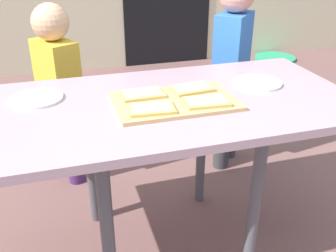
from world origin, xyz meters
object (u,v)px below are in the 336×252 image
Objects in this scene: plate_white_right at (258,83)px; child_right at (232,62)px; pizza_slice_far_left at (143,94)px; child_left at (59,84)px; cutting_board at (175,101)px; garden_hose_coil at (275,58)px; pizza_slice_near_left at (151,108)px; pizza_slice_near_right at (207,101)px; dining_table at (163,118)px; pizza_slice_far_right at (192,88)px; plate_white_left at (37,98)px.

child_right reaches higher than plate_white_right.
child_left is at bearing 114.55° from pizza_slice_far_left.
child_right is (0.91, -0.10, 0.07)m from child_left.
cutting_board is 0.99× the size of garden_hose_coil.
child_left reaches higher than pizza_slice_near_left.
pizza_slice_near_right is 1.03× the size of pizza_slice_far_left.
dining_table is 9.16× the size of pizza_slice_far_left.
pizza_slice_far_right is 0.19m from pizza_slice_far_left.
cutting_board reaches higher than garden_hose_coil.
pizza_slice_far_right is (-0.01, 0.13, 0.00)m from pizza_slice_near_right.
child_right reaches higher than pizza_slice_near_right.
child_right is at bearing 52.03° from pizza_slice_far_right.
pizza_slice_near_right is 0.33m from plate_white_right.
pizza_slice_near_left reaches higher than garden_hose_coil.
plate_white_right and plate_white_left have the same top height.
plate_white_left is (-0.57, 0.10, -0.02)m from pizza_slice_far_right.
plate_white_right is at bearing -123.61° from garden_hose_coil.
dining_table is 1.50× the size of child_left.
plate_white_left reaches higher than dining_table.
pizza_slice_far_right is 0.82m from child_left.
pizza_slice_far_left is at bearing 89.20° from pizza_slice_near_left.
cutting_board is 0.51m from plate_white_left.
child_right is at bearing 46.73° from dining_table.
dining_table is 7.51× the size of plate_white_left.
child_right is at bearing -6.15° from child_left.
plate_white_left is 3.34m from garden_hose_coil.
child_right is at bearing -128.14° from garden_hose_coil.
pizza_slice_far_left is 0.36× the size of garden_hose_coil.
cutting_board is 0.12m from pizza_slice_near_right.
pizza_slice_near_right and pizza_slice_far_right have the same top height.
cutting_board is at bearing -129.89° from child_right.
plate_white_left is (-0.38, 0.11, -0.02)m from pizza_slice_far_left.
garden_hose_coil is (1.95, 2.37, -0.61)m from dining_table.
pizza_slice_near_left is at bearing -179.16° from pizza_slice_near_right.
pizza_slice_near_right is at bearing -151.49° from plate_white_right.
dining_table is 3.13m from garden_hose_coil.
child_left is at bearing -143.88° from garden_hose_coil.
pizza_slice_near_right is 0.13m from pizza_slice_far_right.
plate_white_left is at bearing 159.91° from cutting_board.
pizza_slice_far_right is 0.15× the size of child_right.
child_left is (-0.29, 0.78, -0.16)m from pizza_slice_near_left.
child_left reaches higher than pizza_slice_near_right.
pizza_slice_far_right is (0.09, 0.07, 0.01)m from cutting_board.
plate_white_left is 0.18× the size of child_right.
child_left reaches higher than cutting_board.
pizza_slice_near_left is 3.26m from garden_hose_coil.
pizza_slice_far_right reaches higher than plate_white_right.
garden_hose_coil is (2.39, 2.22, -0.69)m from plate_white_left.
plate_white_right is (0.38, 0.09, -0.00)m from cutting_board.
pizza_slice_near_left is at bearing -129.33° from garden_hose_coil.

